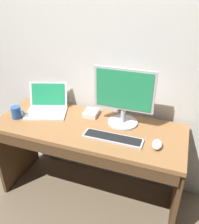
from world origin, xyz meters
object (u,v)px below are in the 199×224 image
Objects in this scene: external_drive_box at (91,113)px; wired_keyboard at (113,138)px; coffee_mug at (17,112)px; computer_mouse at (157,144)px; laptop_white at (47,106)px; external_monitor at (124,97)px.

wired_keyboard is at bearing -44.77° from external_drive_box.
coffee_mug is at bearing 178.44° from wired_keyboard.
computer_mouse is at bearing -0.47° from coffee_mug.
laptop_white is at bearing 162.38° from wired_keyboard.
external_drive_box reaches higher than wired_keyboard.
laptop_white reaches higher than computer_mouse.
laptop_white is 0.95× the size of wired_keyboard.
coffee_mug is at bearing -155.77° from external_drive_box.
coffee_mug reaches higher than computer_mouse.
laptop_white is 3.00× the size of external_drive_box.
computer_mouse reaches higher than wired_keyboard.
computer_mouse is 1.14m from coffee_mug.
laptop_white is at bearing -178.47° from external_monitor.
external_monitor reaches higher than external_drive_box.
coffee_mug is at bearing -132.79° from laptop_white.
coffee_mug is (-0.84, -0.20, -0.19)m from external_monitor.
laptop_white reaches higher than coffee_mug.
laptop_white is 0.89× the size of external_monitor.
external_drive_box is at bearing 135.23° from wired_keyboard.
coffee_mug is (-0.17, -0.19, 0.00)m from laptop_white.
external_monitor is 4.08× the size of computer_mouse.
external_drive_box is at bearing 154.26° from computer_mouse.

